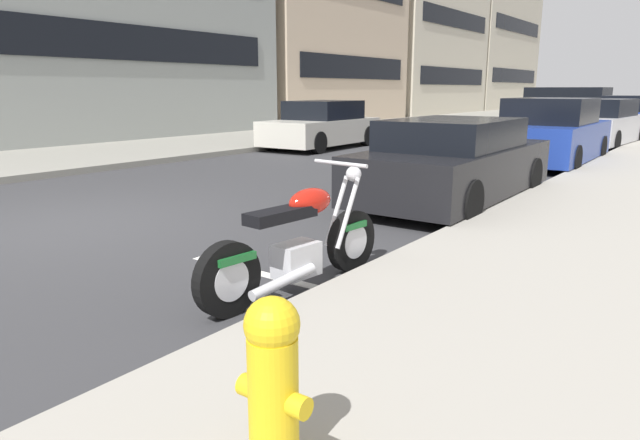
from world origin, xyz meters
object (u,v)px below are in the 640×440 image
(parked_car_mid_block, at_px, (551,134))
(parked_car_near_corner, at_px, (629,117))
(parked_motorcycle, at_px, (299,245))
(parked_car_far_down_curb, at_px, (454,163))
(parked_car_behind_motorcycle, at_px, (600,124))
(car_opposite_curb, at_px, (322,126))
(crossing_truck, at_px, (566,106))
(fire_hydrant, at_px, (273,378))

(parked_car_mid_block, distance_m, parked_car_near_corner, 10.54)
(parked_motorcycle, relative_size, parked_car_near_corner, 0.53)
(parked_car_far_down_curb, xyz_separation_m, parked_car_behind_motorcycle, (11.25, -0.00, 0.07))
(parked_car_mid_block, xyz_separation_m, car_opposite_curb, (-0.05, 6.68, -0.06))
(parked_car_mid_block, relative_size, crossing_truck, 0.85)
(parked_motorcycle, height_order, fire_hydrant, parked_motorcycle)
(parked_car_near_corner, relative_size, crossing_truck, 0.77)
(parked_car_far_down_curb, relative_size, crossing_truck, 0.84)
(parked_motorcycle, height_order, crossing_truck, crossing_truck)
(parked_motorcycle, bearing_deg, parked_car_mid_block, 8.96)
(parked_car_far_down_curb, bearing_deg, parked_car_near_corner, -0.95)
(parked_car_far_down_curb, bearing_deg, fire_hydrant, -163.60)
(car_opposite_curb, distance_m, fire_hydrant, 15.21)
(parked_motorcycle, distance_m, fire_hydrant, 2.60)
(parked_car_behind_motorcycle, bearing_deg, parked_motorcycle, -174.22)
(parked_motorcycle, height_order, parked_car_far_down_curb, parked_car_far_down_curb)
(parked_car_far_down_curb, distance_m, car_opposite_curb, 8.81)
(car_opposite_curb, bearing_deg, parked_car_near_corner, 144.69)
(parked_car_far_down_curb, height_order, parked_car_mid_block, parked_car_mid_block)
(parked_motorcycle, bearing_deg, car_opposite_curb, 40.92)
(parked_car_near_corner, xyz_separation_m, crossing_truck, (5.64, 3.61, 0.25))
(crossing_truck, bearing_deg, parked_car_far_down_curb, 102.94)
(parked_motorcycle, relative_size, fire_hydrant, 2.76)
(crossing_truck, relative_size, car_opposite_curb, 1.21)
(parked_car_near_corner, bearing_deg, parked_car_far_down_curb, 179.62)
(car_opposite_curb, height_order, fire_hydrant, car_opposite_curb)
(parked_car_mid_block, distance_m, car_opposite_curb, 6.68)
(parked_car_far_down_curb, height_order, parked_car_behind_motorcycle, parked_car_behind_motorcycle)
(parked_motorcycle, relative_size, parked_car_far_down_curb, 0.49)
(parked_motorcycle, distance_m, crossing_truck, 26.86)
(parked_motorcycle, xyz_separation_m, parked_car_near_corner, (20.91, 0.44, 0.30))
(parked_car_mid_block, xyz_separation_m, parked_car_behind_motorcycle, (5.50, -0.04, -0.02))
(parked_car_far_down_curb, xyz_separation_m, parked_car_mid_block, (5.74, 0.04, 0.09))
(parked_car_far_down_curb, bearing_deg, parked_car_behind_motorcycle, -0.64)
(fire_hydrant, bearing_deg, parked_car_behind_motorcycle, 6.53)
(parked_car_far_down_curb, relative_size, parked_car_mid_block, 0.98)
(parked_car_mid_block, height_order, crossing_truck, crossing_truck)
(parked_motorcycle, bearing_deg, parked_car_behind_motorcycle, 7.71)
(parked_car_mid_block, xyz_separation_m, parked_car_near_corner, (10.54, -0.13, -0.01))
(parked_car_behind_motorcycle, relative_size, fire_hydrant, 6.08)
(car_opposite_curb, bearing_deg, parked_motorcycle, 32.57)
(parked_car_mid_block, bearing_deg, car_opposite_curb, 89.80)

